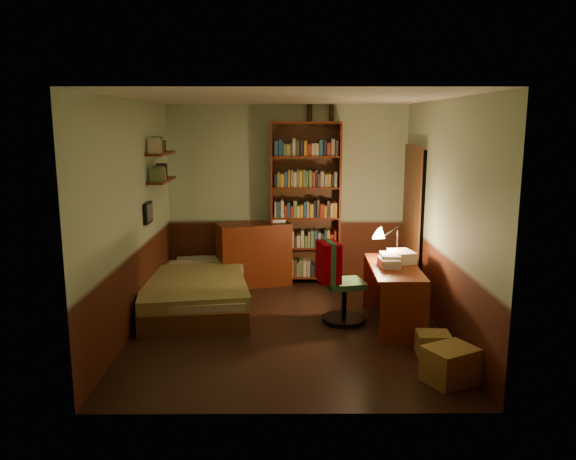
{
  "coord_description": "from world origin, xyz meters",
  "views": [
    {
      "loc": [
        -0.04,
        -6.22,
        2.34
      ],
      "look_at": [
        0.0,
        0.25,
        1.1
      ],
      "focal_mm": 35.0,
      "sensor_mm": 36.0,
      "label": 1
    }
  ],
  "objects_px": {
    "cardboard_box_b": "(433,344)",
    "bookshelf": "(305,204)",
    "bed": "(196,279)",
    "desk": "(393,295)",
    "desk_lamp": "(398,232)",
    "dresser": "(254,254)",
    "cardboard_box_a": "(450,365)",
    "mini_stereo": "(277,218)",
    "office_chair": "(344,287)"
  },
  "relations": [
    {
      "from": "cardboard_box_a",
      "to": "bookshelf",
      "type": "bearing_deg",
      "value": 110.33
    },
    {
      "from": "bed",
      "to": "desk",
      "type": "relative_size",
      "value": 1.73
    },
    {
      "from": "bed",
      "to": "dresser",
      "type": "distance_m",
      "value": 1.17
    },
    {
      "from": "bookshelf",
      "to": "desk_lamp",
      "type": "bearing_deg",
      "value": -52.64
    },
    {
      "from": "cardboard_box_a",
      "to": "mini_stereo",
      "type": "bearing_deg",
      "value": 116.12
    },
    {
      "from": "desk_lamp",
      "to": "cardboard_box_b",
      "type": "relative_size",
      "value": 1.96
    },
    {
      "from": "desk",
      "to": "office_chair",
      "type": "xyz_separation_m",
      "value": [
        -0.57,
        0.08,
        0.08
      ]
    },
    {
      "from": "dresser",
      "to": "mini_stereo",
      "type": "xyz_separation_m",
      "value": [
        0.34,
        0.12,
        0.52
      ]
    },
    {
      "from": "desk_lamp",
      "to": "cardboard_box_a",
      "type": "xyz_separation_m",
      "value": [
        0.14,
        -1.9,
        -0.86
      ]
    },
    {
      "from": "desk_lamp",
      "to": "office_chair",
      "type": "relative_size",
      "value": 0.76
    },
    {
      "from": "dresser",
      "to": "bookshelf",
      "type": "height_order",
      "value": "bookshelf"
    },
    {
      "from": "mini_stereo",
      "to": "cardboard_box_a",
      "type": "xyz_separation_m",
      "value": [
        1.63,
        -3.32,
        -0.81
      ]
    },
    {
      "from": "dresser",
      "to": "office_chair",
      "type": "height_order",
      "value": "dresser"
    },
    {
      "from": "mini_stereo",
      "to": "bookshelf",
      "type": "xyz_separation_m",
      "value": [
        0.41,
        -0.04,
        0.21
      ]
    },
    {
      "from": "bookshelf",
      "to": "desk_lamp",
      "type": "height_order",
      "value": "bookshelf"
    },
    {
      "from": "mini_stereo",
      "to": "cardboard_box_a",
      "type": "distance_m",
      "value": 3.78
    },
    {
      "from": "dresser",
      "to": "mini_stereo",
      "type": "distance_m",
      "value": 0.63
    },
    {
      "from": "dresser",
      "to": "bookshelf",
      "type": "bearing_deg",
      "value": -11.47
    },
    {
      "from": "bed",
      "to": "office_chair",
      "type": "distance_m",
      "value": 1.97
    },
    {
      "from": "cardboard_box_b",
      "to": "desk",
      "type": "bearing_deg",
      "value": 105.28
    },
    {
      "from": "desk_lamp",
      "to": "cardboard_box_b",
      "type": "distance_m",
      "value": 1.59
    },
    {
      "from": "bookshelf",
      "to": "desk",
      "type": "relative_size",
      "value": 1.79
    },
    {
      "from": "office_chair",
      "to": "cardboard_box_a",
      "type": "height_order",
      "value": "office_chair"
    },
    {
      "from": "desk",
      "to": "desk_lamp",
      "type": "height_order",
      "value": "desk_lamp"
    },
    {
      "from": "office_chair",
      "to": "cardboard_box_a",
      "type": "relative_size",
      "value": 1.94
    },
    {
      "from": "bed",
      "to": "mini_stereo",
      "type": "bearing_deg",
      "value": 38.77
    },
    {
      "from": "bed",
      "to": "cardboard_box_b",
      "type": "distance_m",
      "value": 3.14
    },
    {
      "from": "mini_stereo",
      "to": "desk",
      "type": "height_order",
      "value": "mini_stereo"
    },
    {
      "from": "office_chair",
      "to": "cardboard_box_b",
      "type": "height_order",
      "value": "office_chair"
    },
    {
      "from": "bed",
      "to": "dresser",
      "type": "height_order",
      "value": "dresser"
    },
    {
      "from": "desk_lamp",
      "to": "cardboard_box_b",
      "type": "bearing_deg",
      "value": -107.17
    },
    {
      "from": "desk_lamp",
      "to": "cardboard_box_a",
      "type": "bearing_deg",
      "value": -109.18
    },
    {
      "from": "bed",
      "to": "dresser",
      "type": "relative_size",
      "value": 2.22
    },
    {
      "from": "office_chair",
      "to": "desk_lamp",
      "type": "bearing_deg",
      "value": 12.68
    },
    {
      "from": "dresser",
      "to": "mini_stereo",
      "type": "relative_size",
      "value": 4.55
    },
    {
      "from": "bookshelf",
      "to": "office_chair",
      "type": "distance_m",
      "value": 1.89
    },
    {
      "from": "cardboard_box_a",
      "to": "cardboard_box_b",
      "type": "relative_size",
      "value": 1.33
    },
    {
      "from": "desk",
      "to": "office_chair",
      "type": "distance_m",
      "value": 0.58
    },
    {
      "from": "bookshelf",
      "to": "desk",
      "type": "bearing_deg",
      "value": -61.92
    },
    {
      "from": "desk",
      "to": "office_chair",
      "type": "relative_size",
      "value": 1.54
    },
    {
      "from": "bed",
      "to": "desk",
      "type": "bearing_deg",
      "value": -23.99
    },
    {
      "from": "cardboard_box_b",
      "to": "bed",
      "type": "bearing_deg",
      "value": 148.34
    },
    {
      "from": "cardboard_box_a",
      "to": "dresser",
      "type": "bearing_deg",
      "value": 121.66
    },
    {
      "from": "cardboard_box_b",
      "to": "bookshelf",
      "type": "bearing_deg",
      "value": 114.5
    },
    {
      "from": "desk",
      "to": "cardboard_box_a",
      "type": "xyz_separation_m",
      "value": [
        0.24,
        -1.51,
        -0.19
      ]
    },
    {
      "from": "bookshelf",
      "to": "desk",
      "type": "distance_m",
      "value": 2.18
    },
    {
      "from": "cardboard_box_b",
      "to": "mini_stereo",
      "type": "bearing_deg",
      "value": 121.02
    },
    {
      "from": "bookshelf",
      "to": "office_chair",
      "type": "bearing_deg",
      "value": -77.18
    },
    {
      "from": "cardboard_box_a",
      "to": "cardboard_box_b",
      "type": "bearing_deg",
      "value": 89.81
    },
    {
      "from": "dresser",
      "to": "bookshelf",
      "type": "xyz_separation_m",
      "value": [
        0.75,
        0.08,
        0.72
      ]
    }
  ]
}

